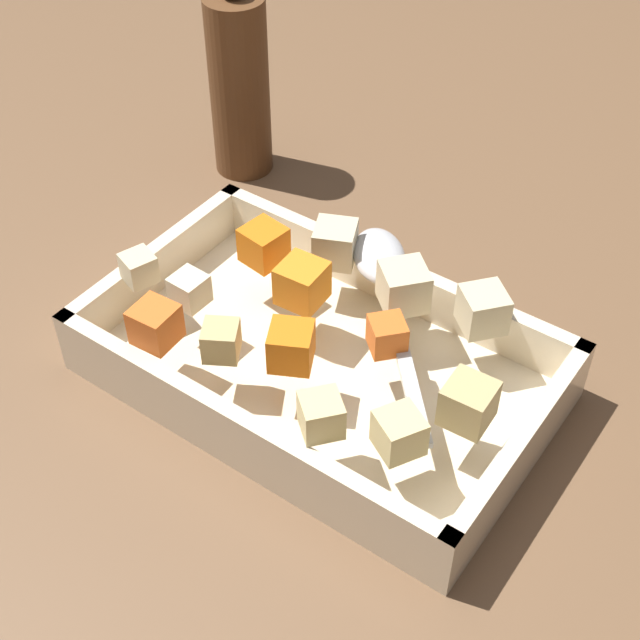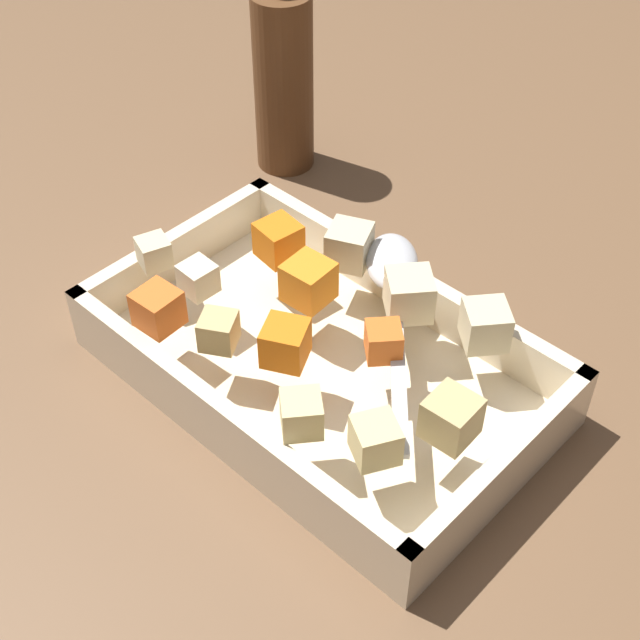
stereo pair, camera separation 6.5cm
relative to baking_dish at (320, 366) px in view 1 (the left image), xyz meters
The scene contains 18 objects.
ground_plane 0.02m from the baking_dish, 156.30° to the right, with size 4.00×4.00×0.00m, color brown.
baking_dish is the anchor object (origin of this frame).
carrot_chunk_near_right 0.07m from the baking_dish, 164.89° to the right, with size 0.02×0.02×0.02m, color orange.
carrot_chunk_corner_sw 0.06m from the baking_dish, 32.93° to the right, with size 0.03×0.03×0.03m, color orange.
carrot_chunk_corner_se 0.06m from the baking_dish, 92.75° to the left, with size 0.03×0.03×0.03m, color orange.
carrot_chunk_mid_right 0.10m from the baking_dish, 25.82° to the right, with size 0.03×0.03×0.03m, color orange.
carrot_chunk_mid_left 0.13m from the baking_dish, 39.86° to the left, with size 0.03×0.03×0.03m, color orange.
potato_chunk_heap_top 0.14m from the baking_dish, behind, with size 0.03×0.03×0.03m, color tan.
potato_chunk_far_right 0.10m from the baking_dish, 125.86° to the left, with size 0.03×0.03×0.03m, color #E0CC89.
potato_chunk_under_handle 0.13m from the baking_dish, 141.92° to the right, with size 0.03×0.03×0.03m, color beige.
potato_chunk_front_center 0.11m from the baking_dish, 17.92° to the left, with size 0.02×0.02×0.02m, color beige.
potato_chunk_heap_side 0.13m from the baking_dish, 150.47° to the left, with size 0.03×0.03×0.03m, color #E0CC89.
potato_chunk_center 0.10m from the baking_dish, 62.96° to the right, with size 0.03×0.03×0.03m, color beige.
potato_chunk_back_center 0.09m from the baking_dish, 54.04° to the left, with size 0.02×0.02×0.02m, color tan.
potato_chunk_rim_edge 0.09m from the baking_dish, 119.38° to the right, with size 0.03×0.03×0.03m, color beige.
potato_chunk_near_left 0.15m from the baking_dish, 13.28° to the left, with size 0.02×0.02×0.02m, color beige.
serving_spoon 0.09m from the baking_dish, 93.61° to the right, with size 0.16×0.18×0.02m.
pepper_mill 0.30m from the baking_dish, 40.14° to the right, with size 0.06×0.06×0.19m.
Camera 1 is at (-0.26, 0.39, 0.51)m, focal length 51.74 mm.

